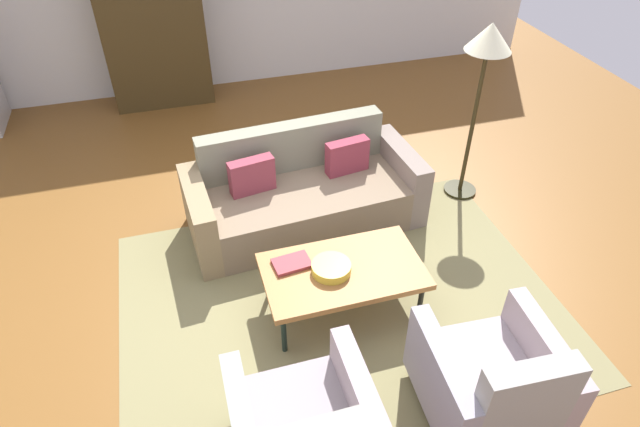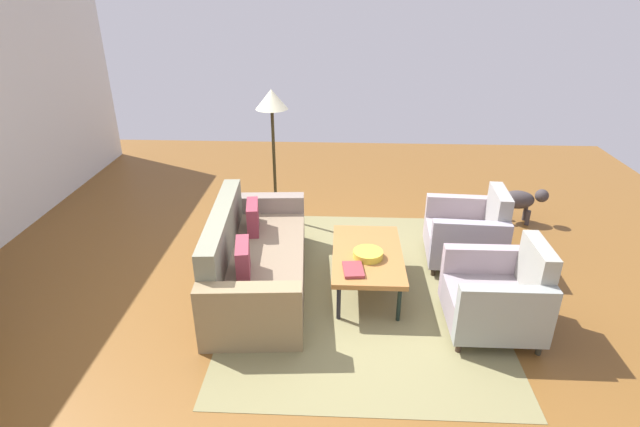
{
  "view_description": "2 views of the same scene",
  "coord_description": "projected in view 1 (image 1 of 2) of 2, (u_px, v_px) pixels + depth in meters",
  "views": [
    {
      "loc": [
        -0.73,
        -3.42,
        3.27
      ],
      "look_at": [
        0.22,
        -0.19,
        0.58
      ],
      "focal_mm": 30.4,
      "sensor_mm": 36.0,
      "label": 1
    },
    {
      "loc": [
        -4.08,
        -0.41,
        2.9
      ],
      "look_at": [
        0.46,
        -0.2,
        0.75
      ],
      "focal_mm": 27.66,
      "sensor_mm": 36.0,
      "label": 2
    }
  ],
  "objects": [
    {
      "name": "armchair_right",
      "position": [
        493.0,
        386.0,
        3.35
      ],
      "size": [
        0.85,
        0.85,
        0.88
      ],
      "rotation": [
        0.0,
        0.0,
        -0.06
      ],
      "color": "#32271B",
      "rests_on": "ground"
    },
    {
      "name": "area_rug",
      "position": [
        340.0,
        302.0,
        4.34
      ],
      "size": [
        3.4,
        2.6,
        0.01
      ],
      "primitive_type": "cube",
      "color": "olive",
      "rests_on": "ground"
    },
    {
      "name": "coffee_table",
      "position": [
        343.0,
        272.0,
        4.06
      ],
      "size": [
        1.2,
        0.7,
        0.42
      ],
      "color": "black",
      "rests_on": "ground"
    },
    {
      "name": "cabinet",
      "position": [
        154.0,
        32.0,
        6.55
      ],
      "size": [
        1.2,
        0.51,
        1.8
      ],
      "color": "#3D2F16",
      "rests_on": "ground"
    },
    {
      "name": "fruit_bowl",
      "position": [
        331.0,
        268.0,
        4.0
      ],
      "size": [
        0.3,
        0.3,
        0.07
      ],
      "primitive_type": "cylinder",
      "color": "gold",
      "rests_on": "coffee_table"
    },
    {
      "name": "couch",
      "position": [
        302.0,
        193.0,
        5.01
      ],
      "size": [
        2.16,
        1.04,
        0.86
      ],
      "rotation": [
        0.0,
        0.0,
        3.21
      ],
      "color": "#7A6852",
      "rests_on": "ground"
    },
    {
      "name": "ground_plane",
      "position": [
        290.0,
        256.0,
        4.76
      ],
      "size": [
        10.72,
        10.72,
        0.0
      ],
      "primitive_type": "plane",
      "color": "brown"
    },
    {
      "name": "book_stack",
      "position": [
        292.0,
        263.0,
        4.06
      ],
      "size": [
        0.29,
        0.21,
        0.03
      ],
      "color": "maroon",
      "rests_on": "coffee_table"
    },
    {
      "name": "floor_lamp",
      "position": [
        487.0,
        55.0,
        4.62
      ],
      "size": [
        0.4,
        0.4,
        1.72
      ],
      "color": "black",
      "rests_on": "ground"
    }
  ]
}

